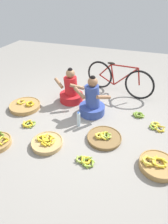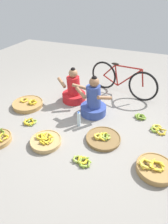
% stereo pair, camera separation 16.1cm
% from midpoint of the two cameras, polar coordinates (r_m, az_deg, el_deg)
% --- Properties ---
extents(ground_plane, '(10.00, 10.00, 0.00)m').
position_cam_midpoint_polar(ground_plane, '(3.65, 2.46, -2.91)').
color(ground_plane, gray).
extents(vendor_woman_front, '(0.75, 0.52, 0.83)m').
position_cam_midpoint_polar(vendor_woman_front, '(3.73, 4.10, 2.96)').
color(vendor_woman_front, '#334793').
rests_on(vendor_woman_front, ground).
extents(vendor_woman_behind, '(0.73, 0.52, 0.79)m').
position_cam_midpoint_polar(vendor_woman_behind, '(4.18, -2.07, 6.50)').
color(vendor_woman_behind, red).
rests_on(vendor_woman_behind, ground).
extents(bicycle_leaning, '(1.65, 0.49, 0.73)m').
position_cam_midpoint_polar(bicycle_leaning, '(4.53, 12.51, 9.50)').
color(bicycle_leaning, black).
rests_on(bicycle_leaning, ground).
extents(banana_basket_front_right, '(0.54, 0.54, 0.17)m').
position_cam_midpoint_polar(banana_basket_front_right, '(2.97, 22.31, -15.59)').
color(banana_basket_front_right, '#A87F47').
rests_on(banana_basket_front_right, ground).
extents(banana_basket_front_left, '(0.65, 0.65, 0.16)m').
position_cam_midpoint_polar(banana_basket_front_left, '(4.23, -15.68, 2.37)').
color(banana_basket_front_left, '#A87F47').
rests_on(banana_basket_front_left, ground).
extents(banana_basket_near_bicycle, '(0.60, 0.60, 0.13)m').
position_cam_midpoint_polar(banana_basket_near_bicycle, '(3.25, 7.26, -7.92)').
color(banana_basket_near_bicycle, brown).
rests_on(banana_basket_near_bicycle, ground).
extents(banana_basket_back_center, '(0.52, 0.52, 0.15)m').
position_cam_midpoint_polar(banana_basket_back_center, '(3.20, -10.13, -8.70)').
color(banana_basket_back_center, tan).
rests_on(banana_basket_back_center, ground).
extents(loose_bananas_back_left, '(0.32, 0.23, 0.09)m').
position_cam_midpoint_polar(loose_bananas_back_left, '(2.89, 1.10, -14.69)').
color(loose_bananas_back_left, '#8CAD38').
rests_on(loose_bananas_back_left, ground).
extents(loose_bananas_mid_left, '(0.27, 0.23, 0.10)m').
position_cam_midpoint_polar(loose_bananas_mid_left, '(3.71, -14.97, -2.96)').
color(loose_bananas_mid_left, '#8CAD38').
rests_on(loose_bananas_mid_left, ground).
extents(loose_bananas_near_vendor, '(0.26, 0.22, 0.08)m').
position_cam_midpoint_polar(loose_bananas_near_vendor, '(3.91, 17.92, -1.40)').
color(loose_bananas_near_vendor, olive).
rests_on(loose_bananas_near_vendor, ground).
extents(loose_bananas_mid_right, '(0.31, 0.30, 0.09)m').
position_cam_midpoint_polar(loose_bananas_mid_right, '(3.70, 22.51, -4.80)').
color(loose_bananas_mid_right, '#8CAD38').
rests_on(loose_bananas_mid_right, ground).
extents(water_bottle, '(0.06, 0.06, 0.31)m').
position_cam_midpoint_polar(water_bottle, '(3.45, -0.27, -2.23)').
color(water_bottle, silver).
rests_on(water_bottle, ground).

